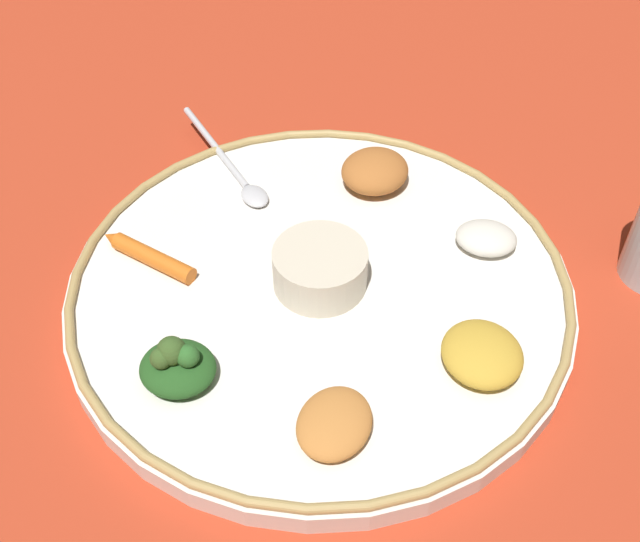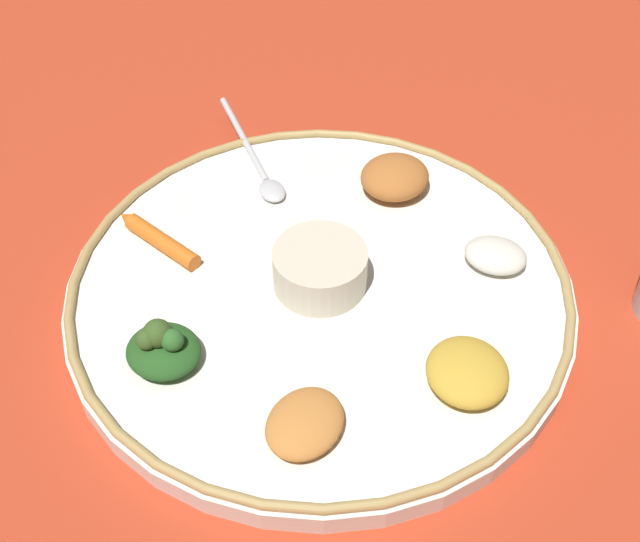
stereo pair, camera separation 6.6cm
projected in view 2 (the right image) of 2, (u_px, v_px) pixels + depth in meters
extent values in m
plane|color=#B7381E|center=(320.00, 299.00, 0.69)|extent=(2.40, 2.40, 0.00)
cylinder|color=white|center=(320.00, 291.00, 0.68)|extent=(0.43, 0.43, 0.02)
torus|color=tan|center=(320.00, 281.00, 0.67)|extent=(0.43, 0.43, 0.01)
cylinder|color=beige|center=(320.00, 268.00, 0.66)|extent=(0.08, 0.08, 0.04)
cylinder|color=#99471E|center=(320.00, 255.00, 0.65)|extent=(0.07, 0.07, 0.01)
ellipsoid|color=silver|center=(272.00, 191.00, 0.75)|extent=(0.04, 0.04, 0.01)
cylinder|color=silver|center=(243.00, 138.00, 0.81)|extent=(0.08, 0.13, 0.01)
ellipsoid|color=#23511E|center=(164.00, 351.00, 0.61)|extent=(0.07, 0.07, 0.02)
sphere|color=#385623|center=(147.00, 339.00, 0.60)|extent=(0.02, 0.02, 0.02)
sphere|color=#385623|center=(158.00, 333.00, 0.60)|extent=(0.02, 0.02, 0.02)
sphere|color=#2D6628|center=(172.00, 340.00, 0.60)|extent=(0.02, 0.02, 0.02)
cylinder|color=orange|center=(162.00, 242.00, 0.70)|extent=(0.08, 0.05, 0.02)
cone|color=orange|center=(126.00, 217.00, 0.72)|extent=(0.02, 0.02, 0.01)
ellipsoid|color=#C67A38|center=(305.00, 423.00, 0.57)|extent=(0.07, 0.08, 0.02)
ellipsoid|color=silver|center=(496.00, 255.00, 0.68)|extent=(0.06, 0.05, 0.02)
ellipsoid|color=#B2662D|center=(395.00, 177.00, 0.75)|extent=(0.09, 0.09, 0.03)
ellipsoid|color=gold|center=(467.00, 372.00, 0.60)|extent=(0.08, 0.08, 0.02)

